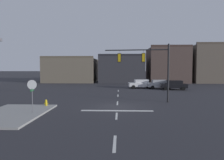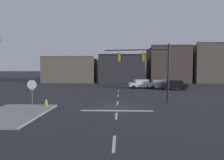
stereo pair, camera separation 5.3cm
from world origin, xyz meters
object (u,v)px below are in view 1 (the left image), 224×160
car_lot_middle (141,84)px  car_lot_farside (160,84)px  fire_hydrant (46,104)px  stop_sign (32,88)px  signal_mast_near_side (149,63)px  car_lot_nearside (174,85)px

car_lot_middle → car_lot_farside: same height
fire_hydrant → stop_sign: bearing=-88.8°
signal_mast_near_side → car_lot_farside: size_ratio=1.58×
fire_hydrant → car_lot_middle: bearing=60.0°
stop_sign → car_lot_middle: stop_sign is taller
stop_sign → signal_mast_near_side: bearing=34.3°
car_lot_farside → fire_hydrant: size_ratio=5.97×
stop_sign → fire_hydrant: (-0.07, 3.31, -1.82)m
stop_sign → car_lot_middle: size_ratio=0.62×
signal_mast_near_side → car_lot_nearside: signal_mast_near_side is taller
signal_mast_near_side → car_lot_farside: 15.36m
stop_sign → fire_hydrant: 3.78m
stop_sign → car_lot_middle: (10.90, 22.31, -1.29)m
car_lot_farside → fire_hydrant: car_lot_farside is taller
car_lot_nearside → car_lot_middle: (-5.42, 2.53, 0.00)m
signal_mast_near_side → stop_sign: bearing=-145.7°
signal_mast_near_side → stop_sign: signal_mast_near_side is taller
fire_hydrant → car_lot_nearside: bearing=45.1°
car_lot_middle → car_lot_farside: 3.42m
stop_sign → fire_hydrant: stop_sign is taller
signal_mast_near_side → car_lot_middle: signal_mast_near_side is taller
car_lot_middle → fire_hydrant: car_lot_middle is taller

